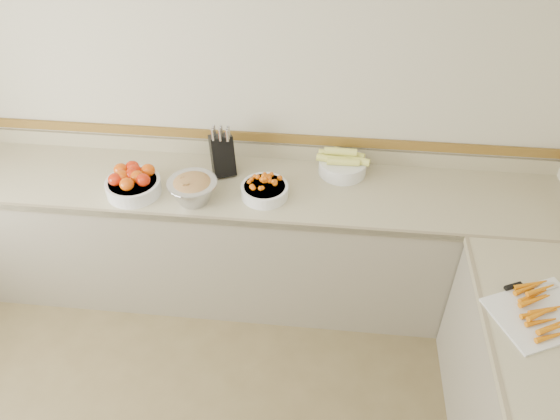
# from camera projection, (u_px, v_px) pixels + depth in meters

# --- Properties ---
(back_wall) EXTENTS (4.00, 0.00, 4.00)m
(back_wall) POSITION_uv_depth(u_px,v_px,m) (233.00, 99.00, 3.28)
(back_wall) COLOR beige
(back_wall) RESTS_ON ground_plane
(counter_back) EXTENTS (4.00, 0.65, 1.08)m
(counter_back) POSITION_uv_depth(u_px,v_px,m) (232.00, 239.00, 3.57)
(counter_back) COLOR tan
(counter_back) RESTS_ON ground_plane
(knife_block) EXTENTS (0.19, 0.20, 0.33)m
(knife_block) POSITION_uv_depth(u_px,v_px,m) (222.00, 154.00, 3.30)
(knife_block) COLOR black
(knife_block) RESTS_ON counter_back
(tomato_bowl) EXTENTS (0.32, 0.32, 0.16)m
(tomato_bowl) POSITION_uv_depth(u_px,v_px,m) (133.00, 182.00, 3.18)
(tomato_bowl) COLOR white
(tomato_bowl) RESTS_ON counter_back
(cherry_tomato_bowl) EXTENTS (0.28, 0.28, 0.15)m
(cherry_tomato_bowl) POSITION_uv_depth(u_px,v_px,m) (264.00, 189.00, 3.17)
(cherry_tomato_bowl) COLOR white
(cherry_tomato_bowl) RESTS_ON counter_back
(corn_bowl) EXTENTS (0.33, 0.30, 0.17)m
(corn_bowl) POSITION_uv_depth(u_px,v_px,m) (342.00, 164.00, 3.34)
(corn_bowl) COLOR white
(corn_bowl) RESTS_ON counter_back
(rhubarb_bowl) EXTENTS (0.29, 0.29, 0.16)m
(rhubarb_bowl) POSITION_uv_depth(u_px,v_px,m) (193.00, 189.00, 3.11)
(rhubarb_bowl) COLOR #B2B2BA
(rhubarb_bowl) RESTS_ON counter_back
(cutting_board) EXTENTS (0.53, 0.49, 0.06)m
(cutting_board) POSITION_uv_depth(u_px,v_px,m) (541.00, 311.00, 2.51)
(cutting_board) COLOR silver
(cutting_board) RESTS_ON counter_right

